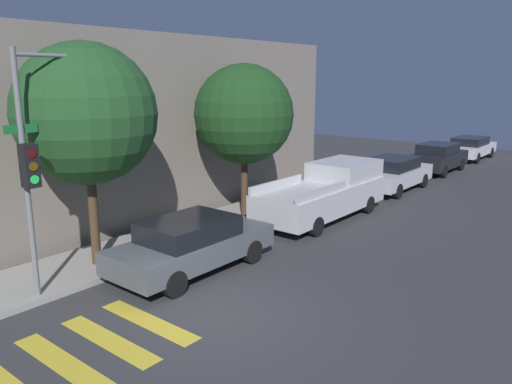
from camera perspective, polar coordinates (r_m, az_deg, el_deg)
name	(u,v)px	position (r m, az deg, el deg)	size (l,w,h in m)	color
ground_plane	(215,314)	(10.74, -4.74, -13.71)	(60.00, 60.00, 0.00)	#333335
sidewalk	(94,263)	(13.88, -18.03, -7.68)	(26.00, 2.35, 0.14)	gray
building_row	(1,135)	(17.18, -27.16, 5.85)	(26.00, 6.00, 6.21)	slate
crosswalk	(35,374)	(9.55, -23.89, -18.52)	(5.19, 2.60, 0.00)	gold
traffic_light_pole	(44,141)	(11.45, -23.11, 5.37)	(2.29, 0.56, 5.41)	slate
sedan_near_corner	(192,243)	(12.73, -7.38, -5.84)	(4.40, 1.87, 1.38)	#4C5156
pickup_truck	(326,191)	(17.58, 8.06, 0.06)	(5.65, 2.04, 1.84)	#BCBCC1
sedan_middle	(393,173)	(22.41, 15.36, 2.10)	(4.42, 1.89, 1.45)	#B7BABF
sedan_far_end	(438,157)	(27.45, 20.06, 3.75)	(4.26, 1.79, 1.49)	black
sedan_tail_of_row	(470,147)	(32.64, 23.27, 4.72)	(4.57, 1.85, 1.33)	silver
tree_near_corner	(86,114)	(12.82, -18.86, 8.41)	(3.44, 3.44, 5.67)	#42301E
tree_midblock	(244,114)	(16.71, -1.38, 8.86)	(3.31, 3.31, 5.28)	#42301E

